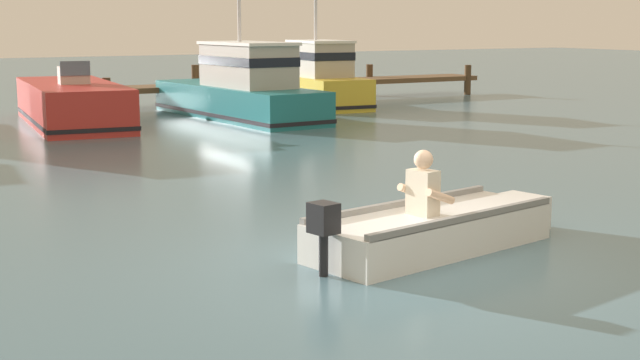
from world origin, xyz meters
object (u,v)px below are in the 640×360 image
(moored_boat_yellow, at_px, (316,82))
(rowboat_with_person, at_px, (435,228))
(moored_boat_red, at_px, (72,105))
(moored_boat_teal, at_px, (241,90))

(moored_boat_yellow, bearing_deg, rowboat_with_person, -114.84)
(rowboat_with_person, bearing_deg, moored_boat_yellow, 65.16)
(rowboat_with_person, bearing_deg, moored_boat_red, 91.37)
(rowboat_with_person, relative_size, moored_boat_yellow, 0.72)
(moored_boat_red, xyz_separation_m, moored_boat_teal, (4.39, -0.73, 0.26))
(moored_boat_red, height_order, moored_boat_teal, moored_boat_teal)
(moored_boat_teal, bearing_deg, rowboat_with_person, -105.87)
(moored_boat_red, relative_size, moored_boat_teal, 0.92)
(moored_boat_red, distance_m, moored_boat_teal, 4.46)
(moored_boat_red, xyz_separation_m, moored_boat_yellow, (7.87, 1.31, 0.25))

